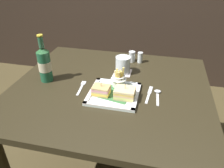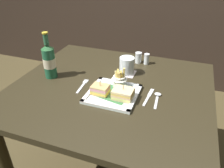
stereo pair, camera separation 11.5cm
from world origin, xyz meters
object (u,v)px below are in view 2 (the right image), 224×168
object	(u,v)px
dining_table	(111,103)
square_plate	(113,94)
sandwich_half_left	(100,90)
spoon	(157,96)
water_glass	(127,66)
salt_shaker	(138,58)
fork	(83,85)
sandwich_half_right	(123,94)
knife	(149,96)
fries_cup	(119,79)
pepper_shaker	(147,60)
beer_bottle	(49,61)

from	to	relation	value
dining_table	square_plate	distance (m)	0.14
sandwich_half_left	spoon	xyz separation A→B (m)	(0.28, 0.08, -0.03)
water_glass	spoon	size ratio (longest dim) A/B	0.73
dining_table	water_glass	size ratio (longest dim) A/B	10.64
sandwich_half_left	salt_shaker	world-z (taller)	sandwich_half_left
dining_table	salt_shaker	world-z (taller)	salt_shaker
fork	salt_shaker	world-z (taller)	salt_shaker
water_glass	salt_shaker	world-z (taller)	water_glass
fork	sandwich_half_right	bearing A→B (deg)	-12.97
square_plate	knife	size ratio (longest dim) A/B	1.53
sandwich_half_left	fries_cup	world-z (taller)	fries_cup
fries_cup	pepper_shaker	distance (m)	0.35
square_plate	spoon	world-z (taller)	square_plate
fries_cup	pepper_shaker	bearing A→B (deg)	77.89
fork	pepper_shaker	distance (m)	0.47
fork	salt_shaker	bearing A→B (deg)	60.78
sandwich_half_left	water_glass	distance (m)	0.28
sandwich_half_right	pepper_shaker	world-z (taller)	sandwich_half_right
dining_table	sandwich_half_right	xyz separation A→B (m)	(0.10, -0.10, 0.14)
pepper_shaker	sandwich_half_left	bearing A→B (deg)	-107.84
beer_bottle	knife	xyz separation A→B (m)	(0.58, -0.01, -0.10)
knife	sandwich_half_right	bearing A→B (deg)	-147.99
fork	spoon	distance (m)	0.40
pepper_shaker	fork	bearing A→B (deg)	-125.02
square_plate	pepper_shaker	bearing A→B (deg)	78.93
sandwich_half_right	fries_cup	size ratio (longest dim) A/B	0.91
knife	pepper_shaker	bearing A→B (deg)	104.18
fries_cup	knife	bearing A→B (deg)	-9.03
sandwich_half_right	fork	bearing A→B (deg)	167.03
water_glass	spoon	xyz separation A→B (m)	(0.22, -0.19, -0.04)
salt_shaker	square_plate	bearing A→B (deg)	-93.76
pepper_shaker	beer_bottle	bearing A→B (deg)	-143.86
dining_table	salt_shaker	bearing A→B (deg)	79.19
fork	spoon	size ratio (longest dim) A/B	1.07
beer_bottle	fork	xyz separation A→B (m)	(0.22, -0.03, -0.10)
sandwich_half_left	spoon	world-z (taller)	sandwich_half_left
fork	spoon	world-z (taller)	spoon
square_plate	salt_shaker	world-z (taller)	salt_shaker
sandwich_half_left	fork	size ratio (longest dim) A/B	0.60
dining_table	beer_bottle	world-z (taller)	beer_bottle
sandwich_half_right	sandwich_half_left	bearing A→B (deg)	-180.00
fries_cup	water_glass	world-z (taller)	fries_cup
square_plate	fries_cup	distance (m)	0.09
beer_bottle	spoon	xyz separation A→B (m)	(0.62, -0.01, -0.10)
spoon	water_glass	bearing A→B (deg)	138.85
water_glass	knife	bearing A→B (deg)	-48.41
water_glass	spoon	distance (m)	0.29
sandwich_half_left	fork	world-z (taller)	sandwich_half_left
sandwich_half_left	water_glass	world-z (taller)	water_glass
square_plate	sandwich_half_left	xyz separation A→B (m)	(-0.06, -0.02, 0.03)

